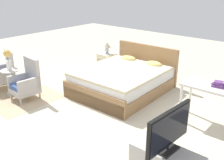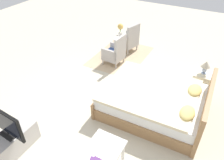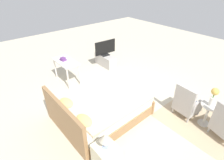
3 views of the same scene
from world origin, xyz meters
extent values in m
plane|color=beige|center=(0.00, 0.00, 0.00)|extent=(16.00, 16.00, 0.00)
cube|color=tan|center=(-2.04, -0.77, 0.00)|extent=(2.10, 1.50, 0.01)
cube|color=#997047|center=(-0.15, 0.98, 0.14)|extent=(1.77, 2.21, 0.28)
cube|color=white|center=(-0.15, 0.98, 0.40)|extent=(1.69, 2.13, 0.24)
cube|color=beige|center=(-0.15, 0.89, 0.55)|extent=(1.74, 1.95, 0.06)
cube|color=#997047|center=(-0.17, 2.03, 0.48)|extent=(1.76, 0.12, 0.96)
cube|color=#997047|center=(-0.13, -0.08, 0.20)|extent=(1.75, 0.10, 0.40)
ellipsoid|color=#DBC670|center=(-0.55, 1.74, 0.59)|extent=(0.45, 0.29, 0.14)
ellipsoid|color=#DBC670|center=(0.22, 1.75, 0.59)|extent=(0.45, 0.29, 0.14)
cylinder|color=#ADA8A3|center=(-2.69, -0.48, 0.09)|extent=(0.04, 0.04, 0.16)
cylinder|color=#ADA8A3|center=(-2.25, -0.62, 0.09)|extent=(0.04, 0.04, 0.16)
cube|color=#ADA8A3|center=(-2.54, -0.77, 0.23)|extent=(0.67, 0.67, 0.12)
cube|color=#3D5693|center=(-2.54, -0.77, 0.34)|extent=(0.62, 0.62, 0.10)
cube|color=#ADA8A3|center=(-2.47, -0.55, 0.61)|extent=(0.54, 0.23, 0.64)
cube|color=#ADA8A3|center=(-2.31, -0.84, 0.42)|extent=(0.21, 0.51, 0.26)
cylinder|color=#ADA8A3|center=(-1.80, -0.98, 0.09)|extent=(0.04, 0.04, 0.16)
cylinder|color=#ADA8A3|center=(-1.34, -1.02, 0.09)|extent=(0.04, 0.04, 0.16)
cylinder|color=#ADA8A3|center=(-1.76, -0.52, 0.09)|extent=(0.04, 0.04, 0.16)
cylinder|color=#ADA8A3|center=(-1.30, -0.56, 0.09)|extent=(0.04, 0.04, 0.16)
cube|color=#ADA8A3|center=(-1.55, -0.77, 0.23)|extent=(0.58, 0.58, 0.12)
cube|color=#3D5693|center=(-1.55, -0.77, 0.34)|extent=(0.54, 0.54, 0.10)
cube|color=#ADA8A3|center=(-1.53, -0.54, 0.61)|extent=(0.54, 0.12, 0.64)
cube|color=#ADA8A3|center=(-1.79, -0.75, 0.42)|extent=(0.11, 0.52, 0.26)
cube|color=#ADA8A3|center=(-1.32, -0.79, 0.42)|extent=(0.11, 0.52, 0.26)
cylinder|color=beige|center=(-2.04, -0.80, 0.01)|extent=(0.28, 0.28, 0.03)
cylinder|color=beige|center=(-2.04, -0.80, 0.30)|extent=(0.06, 0.06, 0.55)
cylinder|color=beige|center=(-2.04, -0.80, 0.59)|extent=(0.40, 0.40, 0.02)
cylinder|color=silver|center=(-2.04, -0.80, 0.71)|extent=(0.11, 0.11, 0.22)
cylinder|color=#477538|center=(-2.04, -0.80, 0.87)|extent=(0.02, 0.02, 0.10)
sphere|color=#E0B251|center=(-2.04, -0.80, 0.99)|extent=(0.17, 0.17, 0.17)
cube|color=beige|center=(-1.35, 1.78, 0.28)|extent=(0.44, 0.40, 0.57)
cube|color=#B3AB8E|center=(-1.35, 1.58, 0.40)|extent=(0.37, 0.01, 0.09)
cylinder|color=#9EADC6|center=(-1.35, 1.78, 0.58)|extent=(0.13, 0.13, 0.02)
ellipsoid|color=#9EADC6|center=(-1.35, 1.78, 0.67)|extent=(0.11, 0.11, 0.16)
cone|color=beige|center=(-1.35, 1.78, 0.82)|extent=(0.22, 0.22, 0.15)
cube|color=black|center=(2.11, -0.93, 0.45)|extent=(0.22, 0.33, 0.03)
cylinder|color=black|center=(2.11, -0.93, 0.49)|extent=(0.04, 0.04, 0.05)
cube|color=black|center=(2.11, -0.93, 0.78)|extent=(0.11, 0.90, 0.52)
cube|color=black|center=(2.13, -0.93, 0.78)|extent=(0.06, 0.83, 0.47)
cylinder|color=silver|center=(1.52, 0.62, 0.37)|extent=(0.05, 0.05, 0.73)
cylinder|color=silver|center=(1.52, 1.04, 0.37)|extent=(0.05, 0.05, 0.73)
cube|color=silver|center=(1.99, 0.83, 0.75)|extent=(1.04, 0.52, 0.04)
cube|color=#66387A|center=(2.08, 0.87, 0.79)|extent=(0.24, 0.19, 0.03)
cube|color=#66387A|center=(2.08, 0.87, 0.82)|extent=(0.22, 0.17, 0.02)
cube|color=#66387A|center=(2.08, 0.87, 0.85)|extent=(0.18, 0.17, 0.04)
camera|label=1|loc=(3.42, -3.59, 2.55)|focal=42.00mm
camera|label=2|loc=(3.50, 1.91, 3.50)|focal=35.00mm
camera|label=3|loc=(-3.00, 3.01, 3.26)|focal=28.00mm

